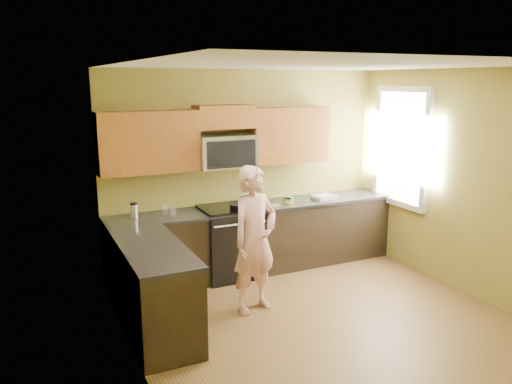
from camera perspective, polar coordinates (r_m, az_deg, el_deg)
floor at (r=5.72m, az=7.66°, el=-14.25°), size 4.00×4.00×0.00m
ceiling at (r=5.11m, az=8.56°, el=13.91°), size 4.00×4.00×0.00m
wall_back at (r=6.97m, az=-0.98°, el=2.48°), size 4.00×0.00×4.00m
wall_front at (r=3.82m, az=24.92°, el=-7.22°), size 4.00×0.00×4.00m
wall_left at (r=4.50m, az=-13.76°, el=-3.50°), size 0.00×4.00×4.00m
wall_right at (r=6.55m, az=22.86°, el=0.84°), size 0.00×4.00×4.00m
cabinet_back_run at (r=6.93m, az=0.08°, el=-5.35°), size 4.00×0.60×0.88m
cabinet_left_run at (r=5.42m, az=-11.44°, el=-10.83°), size 0.60×1.60×0.88m
countertop_back at (r=6.79m, az=0.11°, el=-1.67°), size 4.00×0.62×0.04m
countertop_left at (r=5.26m, az=-11.55°, el=-6.21°), size 0.62×1.60×0.04m
stove at (r=6.74m, az=-2.92°, el=-5.56°), size 0.76×0.65×0.95m
microwave at (r=6.62m, az=-3.43°, el=2.80°), size 0.76×0.40×0.42m
upper_cab_left at (r=6.35m, az=-11.85°, el=2.15°), size 1.22×0.33×0.75m
upper_cab_right at (r=7.05m, az=3.58°, el=3.39°), size 1.12×0.33×0.75m
upper_cab_over_mw at (r=6.57m, az=-3.62°, el=8.44°), size 0.76×0.33×0.30m
window at (r=7.33m, az=15.99°, el=4.87°), size 0.06×1.06×1.66m
woman at (r=5.65m, az=-0.16°, el=-5.37°), size 0.70×0.56×1.66m
frying_pan at (r=6.53m, az=-1.81°, el=-1.80°), size 0.35×0.52×0.06m
butter_tub at (r=6.92m, az=3.63°, el=-1.26°), size 0.15×0.15×0.09m
toast_slice at (r=6.75m, az=2.03°, el=-1.53°), size 0.13×0.13×0.01m
napkin_a at (r=6.50m, az=-0.94°, el=-1.86°), size 0.14×0.15×0.06m
napkin_b at (r=7.02m, az=3.74°, el=-0.77°), size 0.13×0.14×0.07m
dish_towel at (r=7.22m, az=7.61°, el=-0.55°), size 0.32×0.27×0.05m
travel_mug at (r=6.33m, az=-13.51°, el=-2.89°), size 0.11×0.11×0.19m
glass_b at (r=6.41m, az=-10.16°, el=-2.00°), size 0.08×0.08×0.12m
glass_c at (r=6.37m, az=-9.31°, el=-2.04°), size 0.09×0.09×0.12m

